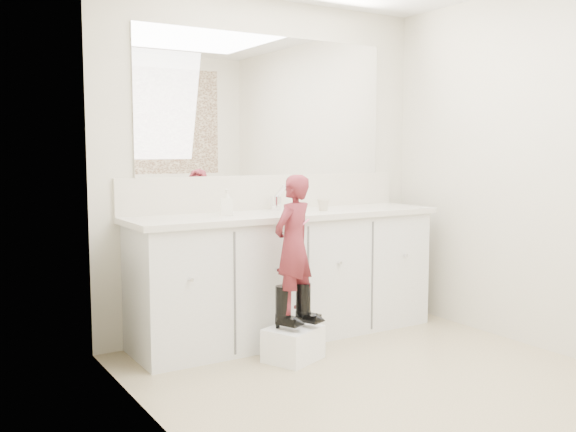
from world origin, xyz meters
TOP-DOWN VIEW (x-y plane):
  - floor at (0.00, 0.00)m, footprint 3.00×3.00m
  - wall_back at (0.00, 1.50)m, footprint 2.60×0.00m
  - wall_left at (-1.30, 0.00)m, footprint 0.00×3.00m
  - wall_right at (1.30, 0.00)m, footprint 0.00×3.00m
  - vanity_cabinet at (0.00, 1.23)m, footprint 2.20×0.55m
  - countertop at (0.00, 1.21)m, footprint 2.28×0.58m
  - backsplash at (0.00, 1.49)m, footprint 2.28×0.03m
  - mirror at (0.00, 1.49)m, footprint 2.00×0.02m
  - faucet at (0.00, 1.38)m, footprint 0.08×0.08m
  - cup at (0.27, 1.17)m, footprint 0.12×0.12m
  - soap_bottle at (-0.46, 1.23)m, footprint 0.10×0.11m
  - step_stool at (-0.24, 0.75)m, footprint 0.41×0.38m
  - boot_left at (-0.32, 0.75)m, footprint 0.16×0.21m
  - boot_right at (-0.17, 0.75)m, footprint 0.16×0.21m
  - toddler at (-0.24, 0.75)m, footprint 0.37×0.31m
  - toothbrush at (-0.17, 0.75)m, footprint 0.13×0.06m

SIDE VIEW (x-z plane):
  - floor at x=0.00m, z-range 0.00..0.00m
  - step_stool at x=-0.24m, z-range 0.00..0.21m
  - boot_left at x=-0.32m, z-range 0.21..0.48m
  - boot_right at x=-0.17m, z-range 0.21..0.48m
  - vanity_cabinet at x=0.00m, z-range 0.00..0.85m
  - toddler at x=-0.24m, z-range 0.31..1.17m
  - toothbrush at x=-0.17m, z-range 0.83..0.89m
  - countertop at x=0.00m, z-range 0.85..0.89m
  - cup at x=0.27m, z-range 0.89..0.97m
  - faucet at x=0.00m, z-range 0.89..0.99m
  - soap_bottle at x=-0.46m, z-range 0.89..1.06m
  - backsplash at x=0.00m, z-range 0.89..1.14m
  - wall_back at x=0.00m, z-range -0.10..2.50m
  - wall_left at x=-1.30m, z-range -0.30..2.70m
  - wall_right at x=1.30m, z-range -0.30..2.70m
  - mirror at x=0.00m, z-range 1.14..2.14m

